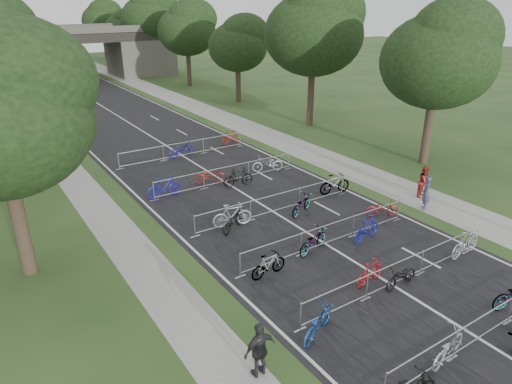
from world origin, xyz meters
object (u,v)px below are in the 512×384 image
Objects in this scene: pedestrian_a at (426,193)px; pedestrian_b at (424,182)px; pedestrian_c at (260,350)px; overpass_bridge at (57,54)px.

pedestrian_a reaches higher than pedestrian_b.
pedestrian_b is 16.08m from pedestrian_c.
pedestrian_a is 1.00× the size of pedestrian_c.
pedestrian_b is (1.35, 1.13, -0.02)m from pedestrian_a.
pedestrian_c is (-6.80, -58.66, -2.63)m from overpass_bridge.
overpass_bridge is 17.21× the size of pedestrian_c.
pedestrian_b is (8.15, -52.74, -2.66)m from overpass_bridge.
overpass_bridge reaches higher than pedestrian_a.
pedestrian_a is 1.03× the size of pedestrian_b.
pedestrian_a is at bearing -82.81° from overpass_bridge.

